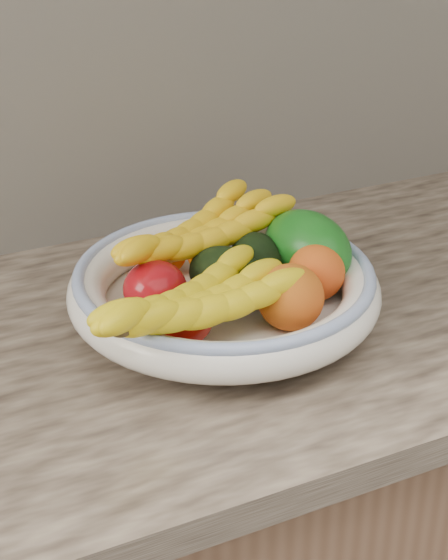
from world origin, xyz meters
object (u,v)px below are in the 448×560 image
banana_bunch_front (195,309)px  green_mango (307,248)px  fruit_bowl (224,288)px  banana_bunch_back (199,240)px

banana_bunch_front → green_mango: bearing=6.7°
banana_bunch_front → fruit_bowl: bearing=30.1°
green_mango → banana_bunch_front: bearing=-167.2°
fruit_bowl → green_mango: size_ratio=2.86×
green_mango → fruit_bowl: bearing=170.5°
banana_bunch_back → fruit_bowl: bearing=-108.7°
green_mango → banana_bunch_front: (-0.20, -0.09, 0.01)m
green_mango → banana_bunch_back: 0.14m
fruit_bowl → banana_bunch_back: (-0.00, 0.07, 0.04)m
fruit_bowl → green_mango: bearing=3.0°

